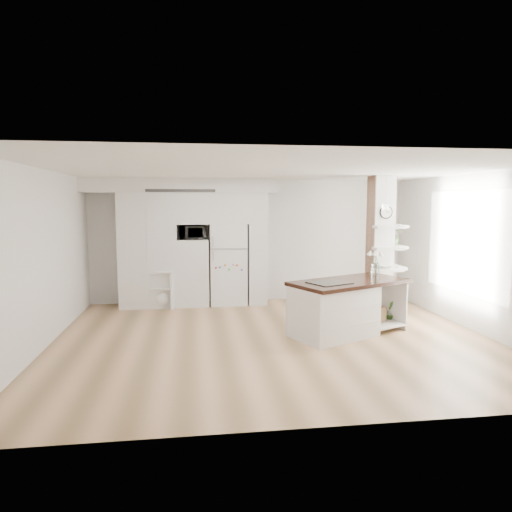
{
  "coord_description": "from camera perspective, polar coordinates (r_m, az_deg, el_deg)",
  "views": [
    {
      "loc": [
        -1.25,
        -7.11,
        2.18
      ],
      "look_at": [
        -0.15,
        0.9,
        1.25
      ],
      "focal_mm": 32.0,
      "sensor_mm": 36.0,
      "label": 1
    }
  ],
  "objects": [
    {
      "name": "floor",
      "position": [
        7.54,
        2.12,
        -10.22
      ],
      "size": [
        7.0,
        6.0,
        0.01
      ],
      "primitive_type": "cube",
      "color": "tan",
      "rests_on": "ground"
    },
    {
      "name": "room",
      "position": [
        7.23,
        2.18,
        4.01
      ],
      "size": [
        7.04,
        6.04,
        2.72
      ],
      "color": "white",
      "rests_on": "ground"
    },
    {
      "name": "cabinet_wall",
      "position": [
        9.81,
        -8.94,
        2.56
      ],
      "size": [
        4.0,
        0.71,
        2.7
      ],
      "color": "white",
      "rests_on": "floor"
    },
    {
      "name": "refrigerator",
      "position": [
        9.91,
        -3.53,
        -1.0
      ],
      "size": [
        0.78,
        0.69,
        1.75
      ],
      "color": "white",
      "rests_on": "floor"
    },
    {
      "name": "column",
      "position": [
        9.04,
        15.91,
        1.07
      ],
      "size": [
        0.69,
        0.9,
        2.7
      ],
      "color": "silver",
      "rests_on": "floor"
    },
    {
      "name": "window",
      "position": [
        8.82,
        24.69,
        1.56
      ],
      "size": [
        0.0,
        2.4,
        2.4
      ],
      "primitive_type": "plane",
      "rotation": [
        1.57,
        0.0,
        -1.57
      ],
      "color": "white",
      "rests_on": "room"
    },
    {
      "name": "pendant_light",
      "position": [
        7.84,
        14.4,
        5.94
      ],
      "size": [
        0.12,
        0.12,
        0.1
      ],
      "primitive_type": "cylinder",
      "color": "white",
      "rests_on": "room"
    },
    {
      "name": "kitchen_island",
      "position": [
        7.7,
        10.33,
        -6.34
      ],
      "size": [
        2.22,
        1.71,
        1.47
      ],
      "rotation": [
        0.0,
        0.0,
        0.43
      ],
      "color": "white",
      "rests_on": "floor"
    },
    {
      "name": "bookshelf",
      "position": [
        9.8,
        -11.85,
        -4.4
      ],
      "size": [
        0.74,
        0.54,
        0.78
      ],
      "rotation": [
        0.0,
        0.0,
        -0.27
      ],
      "color": "white",
      "rests_on": "floor"
    },
    {
      "name": "floor_plant_a",
      "position": [
        8.55,
        16.51,
        -6.8
      ],
      "size": [
        0.32,
        0.28,
        0.48
      ],
      "primitive_type": "imported",
      "rotation": [
        0.0,
        0.0,
        -0.31
      ],
      "color": "#3B6B2B",
      "rests_on": "floor"
    },
    {
      "name": "floor_plant_b",
      "position": [
        10.69,
        15.83,
        -4.26
      ],
      "size": [
        0.3,
        0.3,
        0.43
      ],
      "primitive_type": "imported",
      "rotation": [
        0.0,
        0.0,
        0.26
      ],
      "color": "#3B6B2B",
      "rests_on": "floor"
    },
    {
      "name": "microwave",
      "position": [
        9.75,
        -7.93,
        2.93
      ],
      "size": [
        0.54,
        0.37,
        0.3
      ],
      "primitive_type": "imported",
      "color": "#2D2D2D",
      "rests_on": "cabinet_wall"
    },
    {
      "name": "shelf_plant",
      "position": [
        9.28,
        16.94,
        2.25
      ],
      "size": [
        0.27,
        0.23,
        0.3
      ],
      "primitive_type": "imported",
      "color": "#3B6B2B",
      "rests_on": "column"
    },
    {
      "name": "decor_bowl",
      "position": [
        8.84,
        15.97,
        -1.33
      ],
      "size": [
        0.22,
        0.22,
        0.05
      ],
      "primitive_type": "imported",
      "color": "white",
      "rests_on": "column"
    }
  ]
}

